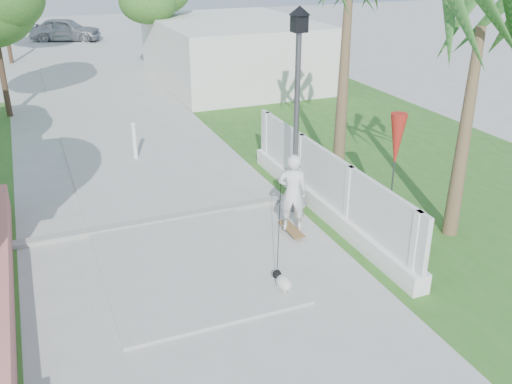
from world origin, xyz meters
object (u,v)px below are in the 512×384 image
skateboarder (283,218)px  parked_car (65,30)px  patio_umbrella (397,142)px  bollard (134,140)px  dog (282,281)px  street_lamp (297,105)px

skateboarder → parked_car: skateboarder is taller
parked_car → patio_umbrella: bearing=-149.3°
bollard → parked_car: size_ratio=0.27×
skateboarder → parked_car: bearing=-65.0°
bollard → dog: bollard is taller
dog → parked_car: bearing=77.5°
skateboarder → dog: (-0.57, -1.24, -0.56)m
street_lamp → patio_umbrella: (1.90, -1.00, -0.74)m
street_lamp → parked_car: 26.53m
bollard → dog: (1.06, -7.43, -0.39)m
skateboarder → street_lamp: bearing=-100.2°
patio_umbrella → dog: (-3.54, -1.93, -1.49)m
street_lamp → parked_car: (-2.52, 26.35, -1.73)m
skateboarder → patio_umbrella: bearing=-144.9°
street_lamp → skateboarder: bearing=-122.2°
patio_umbrella → skateboarder: size_ratio=1.06×
skateboarder → dog: size_ratio=4.19×
skateboarder → parked_car: 28.08m
bollard → parked_car: 21.86m
bollard → skateboarder: skateboarder is taller
skateboarder → parked_car: size_ratio=0.53×
bollard → dog: size_ratio=2.10×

